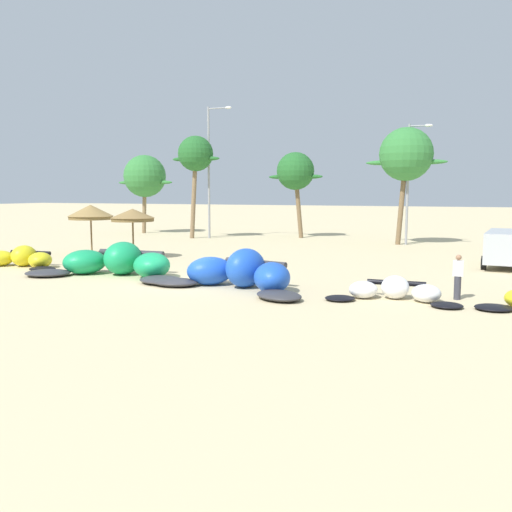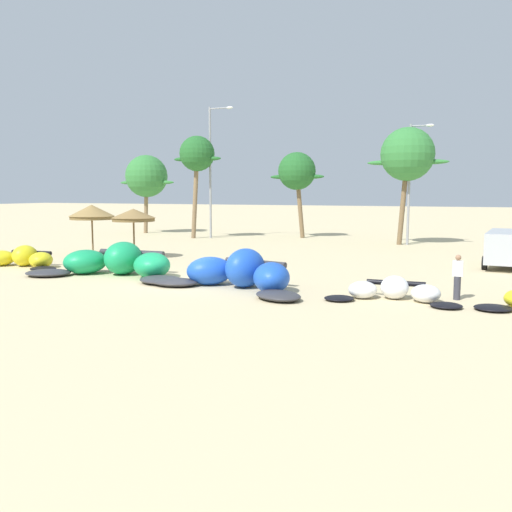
% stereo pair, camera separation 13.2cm
% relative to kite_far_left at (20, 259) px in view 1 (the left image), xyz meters
% --- Properties ---
extents(ground_plane, '(260.00, 260.00, 0.00)m').
position_rel_kite_far_left_xyz_m(ground_plane, '(10.13, -0.87, -0.42)').
color(ground_plane, beige).
extents(kite_far_left, '(5.86, 2.86, 1.09)m').
position_rel_kite_far_left_xyz_m(kite_far_left, '(0.00, 0.00, 0.00)').
color(kite_far_left, black).
rests_on(kite_far_left, ground).
extents(kite_left, '(8.32, 3.94, 1.53)m').
position_rel_kite_far_left_xyz_m(kite_left, '(6.46, -0.59, 0.17)').
color(kite_left, '#333338').
rests_on(kite_left, ground).
extents(kite_left_of_center, '(7.15, 4.20, 1.58)m').
position_rel_kite_far_left_xyz_m(kite_left_of_center, '(13.01, -1.56, 0.18)').
color(kite_left_of_center, '#333338').
rests_on(kite_left_of_center, ground).
extents(kite_center, '(4.93, 2.29, 0.84)m').
position_rel_kite_far_left_xyz_m(kite_center, '(19.04, -1.63, -0.09)').
color(kite_center, black).
rests_on(kite_center, ground).
extents(beach_umbrella_near_van, '(2.78, 2.78, 3.05)m').
position_rel_kite_far_left_xyz_m(beach_umbrella_near_van, '(-0.43, 6.20, 2.18)').
color(beach_umbrella_near_van, brown).
rests_on(beach_umbrella_near_van, ground).
extents(beach_umbrella_middle, '(2.54, 2.54, 2.87)m').
position_rel_kite_far_left_xyz_m(beach_umbrella_middle, '(3.25, 5.30, 2.09)').
color(beach_umbrella_middle, brown).
rests_on(beach_umbrella_middle, ground).
extents(parked_van, '(2.59, 5.03, 1.84)m').
position_rel_kite_far_left_xyz_m(parked_van, '(23.16, 9.47, 0.67)').
color(parked_van, '#B2B7BC').
rests_on(parked_van, ground).
extents(person_near_kites, '(0.36, 0.24, 1.62)m').
position_rel_kite_far_left_xyz_m(person_near_kites, '(21.12, -0.69, 0.40)').
color(person_near_kites, '#383842').
rests_on(person_near_kites, ground).
extents(palm_leftmost, '(5.81, 3.87, 7.20)m').
position_rel_kite_far_left_xyz_m(palm_leftmost, '(-7.17, 22.40, 4.80)').
color(palm_leftmost, '#7F6647').
rests_on(palm_leftmost, ground).
extents(palm_left, '(4.30, 2.87, 8.36)m').
position_rel_kite_far_left_xyz_m(palm_left, '(-0.01, 18.99, 6.37)').
color(palm_left, '#7F6647').
rests_on(palm_left, ground).
extents(palm_left_of_gap, '(4.69, 3.13, 7.11)m').
position_rel_kite_far_left_xyz_m(palm_left_of_gap, '(7.29, 22.82, 5.05)').
color(palm_left_of_gap, brown).
rests_on(palm_left_of_gap, ground).
extents(palm_center_left, '(5.73, 3.82, 8.42)m').
position_rel_kite_far_left_xyz_m(palm_center_left, '(16.59, 19.79, 6.03)').
color(palm_center_left, brown).
rests_on(palm_center_left, ground).
extents(lamppost_west, '(2.16, 0.24, 10.66)m').
position_rel_kite_far_left_xyz_m(lamppost_west, '(1.07, 19.54, 5.50)').
color(lamppost_west, gray).
rests_on(lamppost_west, ground).
extents(lamppost_west_center, '(1.67, 0.24, 8.61)m').
position_rel_kite_far_left_xyz_m(lamppost_west_center, '(16.90, 19.75, 4.41)').
color(lamppost_west_center, gray).
rests_on(lamppost_west_center, ground).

